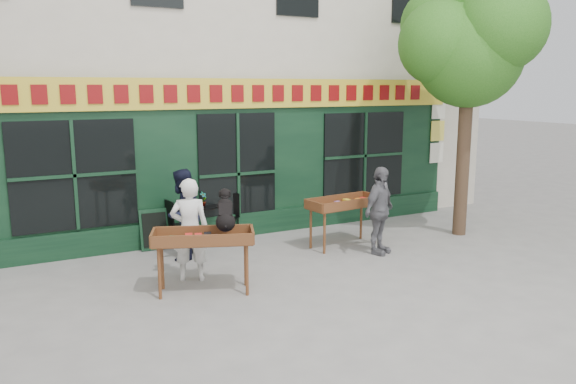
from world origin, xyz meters
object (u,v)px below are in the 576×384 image
Objects in this scene: woman at (190,230)px; bistro_table at (204,217)px; book_cart_right at (344,206)px; man_left at (182,214)px; man_right at (379,211)px; book_cart_center at (203,241)px; dog at (225,209)px.

woman reaches higher than bistro_table.
man_left is at bearing 161.52° from book_cart_right.
bistro_table is at bearing 113.88° from man_right.
man_left is (-0.70, -0.83, 0.29)m from bistro_table.
book_cart_center reaches higher than bistro_table.
dog is 0.35× the size of woman.
book_cart_right is 3.16m from man_left.
woman is 1.21m from man_left.
man_right is at bearing 28.75° from dog.
book_cart_center is 0.97× the size of man_right.
woman reaches higher than book_cart_center.
dog is (0.35, -0.05, 0.47)m from book_cart_center.
man_right reaches higher than book_cart_right.
man_left reaches higher than book_cart_center.
man_right is (3.28, 0.46, -0.46)m from dog.
woman is 1.09× the size of book_cart_right.
man_right is at bearing 113.72° from man_left.
dog reaches higher than book_cart_center.
dog is 0.79× the size of bistro_table.
woman reaches higher than man_left.
bistro_table is at bearing 98.42° from dog.
bistro_table is 0.46× the size of man_left.
woman is 2.23× the size of bistro_table.
book_cart_right is at bearing 42.87° from dog.
bistro_table is (0.59, 2.72, -0.75)m from dog.
book_cart_center is 2.70× the size of dog.
book_cart_center is 0.59m from dog.
dog is at bearing -102.27° from bistro_table.
book_cart_right is 0.81m from man_right.
bistro_table is (0.94, 2.02, -0.30)m from woman.
book_cart_right is (3.33, 0.51, -0.03)m from woman.
dog is 3.25m from book_cart_right.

